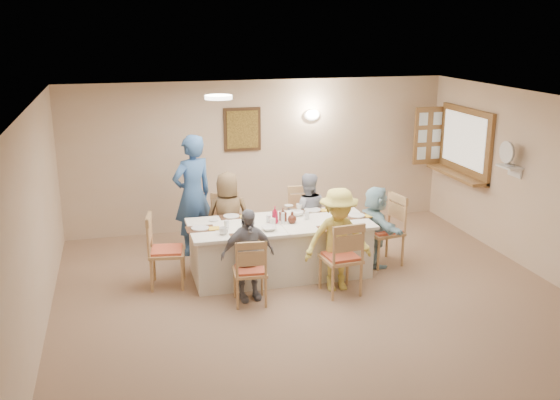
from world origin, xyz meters
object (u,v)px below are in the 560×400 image
object	(u,v)px
serving_hatch	(465,143)
desk_fan	(509,157)
chair_front_right	(341,256)
diner_front_left	(248,255)
chair_front_left	(250,270)
dining_table	(280,248)
diner_back_left	(228,217)
chair_back_right	(305,220)
chair_right_end	(384,230)
diner_right_end	(375,226)
diner_front_right	(338,240)
chair_back_left	(227,227)
diner_back_right	(307,214)
chair_left_end	(167,250)
caregiver	(193,195)
condiment_ketchup	(275,215)

from	to	relation	value
serving_hatch	desk_fan	bearing A→B (deg)	-94.66
chair_front_right	diner_front_left	distance (m)	1.21
chair_front_left	chair_front_right	distance (m)	1.20
dining_table	diner_back_left	bearing A→B (deg)	131.42
chair_back_right	chair_right_end	size ratio (longest dim) A/B	0.96
diner_back_left	diner_right_end	size ratio (longest dim) A/B	1.15
chair_front_right	chair_right_end	world-z (taller)	chair_right_end
chair_right_end	diner_back_left	xyz separation A→B (m)	(-2.15, 0.68, 0.16)
serving_hatch	desk_fan	distance (m)	1.36
chair_front_right	diner_front_right	size ratio (longest dim) A/B	0.73
chair_back_left	diner_right_end	distance (m)	2.18
chair_back_left	chair_front_left	size ratio (longest dim) A/B	1.10
diner_back_right	diner_front_left	bearing A→B (deg)	58.09
diner_back_right	chair_front_left	bearing A→B (deg)	60.48
chair_back_right	diner_right_end	size ratio (longest dim) A/B	0.84
diner_front_right	diner_front_left	bearing A→B (deg)	-176.92
chair_left_end	serving_hatch	bearing A→B (deg)	-69.14
caregiver	serving_hatch	bearing A→B (deg)	153.42
caregiver	chair_back_left	bearing A→B (deg)	116.13
chair_back_left	diner_right_end	size ratio (longest dim) A/B	0.82
diner_back_right	condiment_ketchup	size ratio (longest dim) A/B	5.26
chair_back_right	diner_front_left	world-z (taller)	diner_front_left
dining_table	chair_back_left	bearing A→B (deg)	126.87
chair_left_end	condiment_ketchup	bearing A→B (deg)	-82.17
diner_front_right	condiment_ketchup	xyz separation A→B (m)	(-0.68, 0.67, 0.19)
dining_table	diner_back_right	world-z (taller)	diner_back_right
diner_back_left	chair_right_end	bearing A→B (deg)	168.07
dining_table	chair_left_end	xyz separation A→B (m)	(-1.55, 0.00, 0.12)
desk_fan	diner_right_end	bearing A→B (deg)	172.65
serving_hatch	diner_back_left	distance (m)	4.14
chair_left_end	diner_back_left	distance (m)	1.18
chair_front_left	diner_front_left	world-z (taller)	diner_front_left
chair_left_end	diner_front_left	size ratio (longest dim) A/B	0.84
chair_back_left	chair_front_right	world-z (taller)	chair_front_right
chair_front_right	diner_right_end	size ratio (longest dim) A/B	0.85
desk_fan	diner_front_right	xyz separation A→B (m)	(-2.73, -0.43, -0.86)
chair_front_right	diner_back_left	world-z (taller)	diner_back_left
chair_back_right	chair_front_left	distance (m)	2.00
chair_front_left	chair_right_end	distance (m)	2.30
chair_right_end	diner_front_right	distance (m)	1.18
diner_front_left	diner_right_end	bearing A→B (deg)	11.50
chair_back_right	caregiver	world-z (taller)	caregiver
chair_back_left	chair_front_left	distance (m)	1.60
chair_right_end	diner_front_right	bearing A→B (deg)	-63.61
desk_fan	chair_front_right	bearing A→B (deg)	-168.52
desk_fan	diner_front_right	size ratio (longest dim) A/B	0.22
condiment_ketchup	diner_back_left	bearing A→B (deg)	127.08
chair_back_right	caregiver	distance (m)	1.74
diner_back_left	caregiver	xyz separation A→B (m)	(-0.45, 0.47, 0.24)
chair_back_left	diner_back_left	bearing A→B (deg)	-88.59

